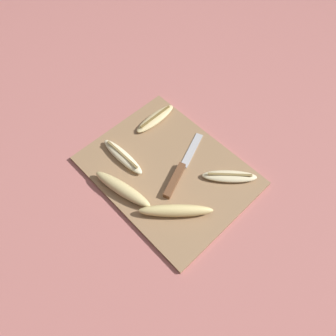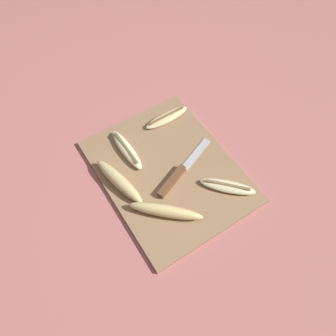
{
  "view_description": "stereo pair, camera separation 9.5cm",
  "coord_description": "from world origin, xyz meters",
  "px_view_note": "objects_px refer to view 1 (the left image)",
  "views": [
    {
      "loc": [
        0.36,
        -0.34,
        0.83
      ],
      "look_at": [
        0.0,
        0.0,
        0.02
      ],
      "focal_mm": 35.0,
      "sensor_mm": 36.0,
      "label": 1
    },
    {
      "loc": [
        0.42,
        -0.27,
        0.83
      ],
      "look_at": [
        0.0,
        0.0,
        0.02
      ],
      "focal_mm": 35.0,
      "sensor_mm": 36.0,
      "label": 2
    }
  ],
  "objects_px": {
    "banana_spotted_left": "(122,189)",
    "banana_mellow_near": "(155,119)",
    "knife": "(178,175)",
    "banana_bright_far": "(123,157)",
    "banana_pale_long": "(229,176)",
    "banana_golden_short": "(176,211)"
  },
  "relations": [
    {
      "from": "knife",
      "to": "banana_spotted_left",
      "type": "distance_m",
      "value": 0.16
    },
    {
      "from": "knife",
      "to": "banana_pale_long",
      "type": "bearing_deg",
      "value": 21.75
    },
    {
      "from": "banana_pale_long",
      "to": "knife",
      "type": "bearing_deg",
      "value": -136.5
    },
    {
      "from": "banana_bright_far",
      "to": "banana_mellow_near",
      "type": "height_order",
      "value": "banana_bright_far"
    },
    {
      "from": "banana_bright_far",
      "to": "banana_mellow_near",
      "type": "distance_m",
      "value": 0.17
    },
    {
      "from": "knife",
      "to": "banana_golden_short",
      "type": "xyz_separation_m",
      "value": [
        0.08,
        -0.09,
        0.01
      ]
    },
    {
      "from": "banana_mellow_near",
      "to": "banana_spotted_left",
      "type": "xyz_separation_m",
      "value": [
        0.13,
        -0.24,
        0.01
      ]
    },
    {
      "from": "banana_mellow_near",
      "to": "banana_spotted_left",
      "type": "relative_size",
      "value": 0.8
    },
    {
      "from": "banana_mellow_near",
      "to": "banana_bright_far",
      "type": "bearing_deg",
      "value": -76.29
    },
    {
      "from": "banana_bright_far",
      "to": "banana_spotted_left",
      "type": "bearing_deg",
      "value": -39.63
    },
    {
      "from": "banana_bright_far",
      "to": "banana_spotted_left",
      "type": "xyz_separation_m",
      "value": [
        0.09,
        -0.07,
        0.01
      ]
    },
    {
      "from": "banana_bright_far",
      "to": "banana_golden_short",
      "type": "distance_m",
      "value": 0.24
    },
    {
      "from": "banana_spotted_left",
      "to": "banana_mellow_near",
      "type": "bearing_deg",
      "value": 117.94
    },
    {
      "from": "banana_bright_far",
      "to": "knife",
      "type": "bearing_deg",
      "value": 25.81
    },
    {
      "from": "banana_mellow_near",
      "to": "banana_pale_long",
      "type": "bearing_deg",
      "value": 1.48
    },
    {
      "from": "knife",
      "to": "banana_pale_long",
      "type": "height_order",
      "value": "banana_pale_long"
    },
    {
      "from": "knife",
      "to": "banana_spotted_left",
      "type": "xyz_separation_m",
      "value": [
        -0.07,
        -0.15,
        0.01
      ]
    },
    {
      "from": "knife",
      "to": "banana_mellow_near",
      "type": "distance_m",
      "value": 0.22
    },
    {
      "from": "banana_mellow_near",
      "to": "banana_pale_long",
      "type": "height_order",
      "value": "banana_pale_long"
    },
    {
      "from": "banana_bright_far",
      "to": "banana_spotted_left",
      "type": "height_order",
      "value": "banana_spotted_left"
    },
    {
      "from": "knife",
      "to": "banana_mellow_near",
      "type": "height_order",
      "value": "banana_mellow_near"
    },
    {
      "from": "banana_spotted_left",
      "to": "knife",
      "type": "bearing_deg",
      "value": 64.86
    }
  ]
}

